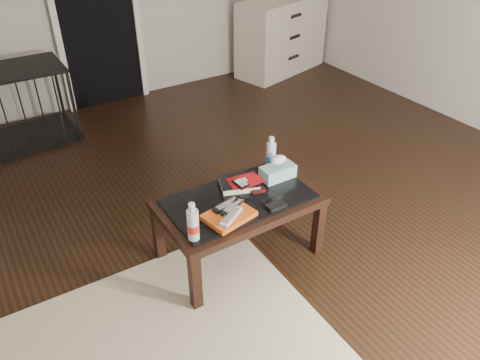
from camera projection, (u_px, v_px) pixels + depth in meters
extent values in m
plane|color=black|center=(264.00, 198.00, 3.73)|extent=(5.00, 5.00, 0.00)
cube|color=black|center=(95.00, 10.00, 4.73)|extent=(0.80, 0.05, 2.00)
cube|color=silver|center=(54.00, 16.00, 4.52)|extent=(0.06, 0.04, 2.04)
cube|color=silver|center=(135.00, 5.00, 4.90)|extent=(0.06, 0.04, 2.04)
cube|color=black|center=(195.00, 282.00, 2.69)|extent=(0.06, 0.06, 0.40)
cube|color=black|center=(318.00, 228.00, 3.10)|extent=(0.06, 0.06, 0.40)
cube|color=black|center=(158.00, 233.00, 3.06)|extent=(0.06, 0.06, 0.40)
cube|color=black|center=(273.00, 190.00, 3.47)|extent=(0.06, 0.06, 0.40)
cube|color=black|center=(239.00, 203.00, 2.95)|extent=(1.00, 0.60, 0.05)
cube|color=black|center=(239.00, 199.00, 2.94)|extent=(0.90, 0.50, 0.01)
cube|color=beige|center=(281.00, 36.00, 5.85)|extent=(1.29, 0.78, 0.90)
cylinder|color=black|center=(293.00, 57.00, 5.78)|extent=(0.18, 0.08, 0.04)
cylinder|color=black|center=(294.00, 37.00, 5.64)|extent=(0.18, 0.08, 0.04)
cylinder|color=black|center=(296.00, 16.00, 5.50)|extent=(0.18, 0.08, 0.04)
cube|color=black|center=(27.00, 138.00, 4.50)|extent=(0.94, 0.67, 0.06)
cube|color=black|center=(8.00, 71.00, 4.13)|extent=(0.94, 0.67, 0.02)
cube|color=black|center=(74.00, 107.00, 4.32)|extent=(0.03, 0.03, 0.70)
cube|color=black|center=(58.00, 88.00, 4.71)|extent=(0.03, 0.03, 0.70)
cube|color=#E05715|center=(229.00, 215.00, 2.76)|extent=(0.31, 0.26, 0.03)
cube|color=silver|center=(231.00, 216.00, 2.71)|extent=(0.20, 0.15, 0.02)
cube|color=black|center=(233.00, 206.00, 2.79)|extent=(0.20, 0.13, 0.02)
cube|color=black|center=(227.00, 205.00, 2.80)|extent=(0.21, 0.08, 0.02)
cube|color=black|center=(239.00, 183.00, 3.03)|extent=(0.30, 0.28, 0.05)
cube|color=#B10B13|center=(243.00, 180.00, 3.01)|extent=(0.20, 0.16, 0.01)
cube|color=black|center=(241.00, 183.00, 2.96)|extent=(0.07, 0.11, 0.02)
cube|color=black|center=(258.00, 190.00, 2.99)|extent=(0.10, 0.07, 0.02)
cube|color=black|center=(276.00, 206.00, 2.85)|extent=(0.12, 0.07, 0.02)
cylinder|color=silver|center=(193.00, 221.00, 2.55)|extent=(0.07, 0.07, 0.24)
cylinder|color=silver|center=(271.00, 153.00, 3.17)|extent=(0.08, 0.08, 0.24)
cube|color=teal|center=(278.00, 172.00, 3.10)|extent=(0.23, 0.12, 0.09)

